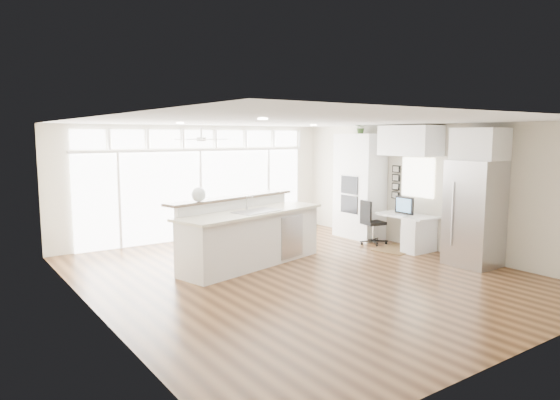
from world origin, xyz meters
TOP-DOWN VIEW (x-y plane):
  - floor at (0.00, 0.00)m, footprint 7.00×8.00m
  - ceiling at (0.00, 0.00)m, footprint 7.00×8.00m
  - wall_back at (0.00, 4.00)m, footprint 7.00×0.04m
  - wall_front at (0.00, -4.00)m, footprint 7.00×0.04m
  - wall_left at (-3.50, 0.00)m, footprint 0.04×8.00m
  - wall_right at (3.50, 0.00)m, footprint 0.04×8.00m
  - glass_wall at (0.00, 3.94)m, footprint 5.80×0.06m
  - transom_row at (0.00, 3.94)m, footprint 5.90×0.06m
  - desk_window at (3.46, 0.30)m, footprint 0.04×0.85m
  - ceiling_fan at (-0.50, 2.80)m, footprint 1.16×1.16m
  - recessed_lights at (0.00, 0.20)m, footprint 3.40×3.00m
  - oven_cabinet at (3.17, 1.80)m, footprint 0.64×1.20m
  - desk_nook at (3.13, 0.30)m, footprint 0.72×1.30m
  - upper_cabinets at (3.17, 0.30)m, footprint 0.64×1.30m
  - refrigerator at (3.11, -1.35)m, footprint 0.76×0.90m
  - fridge_cabinet at (3.17, -1.35)m, footprint 0.64×0.90m
  - framed_photos at (3.46, 0.92)m, footprint 0.06×0.22m
  - kitchen_island at (-0.32, 1.09)m, footprint 3.42×1.96m
  - rug at (2.95, 0.37)m, footprint 1.11×0.90m
  - office_chair at (2.93, 1.09)m, footprint 0.60×0.56m
  - fishbowl at (-1.34, 1.25)m, footprint 0.34×0.34m
  - monitor at (3.05, 0.30)m, footprint 0.11×0.51m
  - keyboard at (2.88, 0.30)m, footprint 0.14×0.36m
  - potted_plant at (3.17, 1.80)m, footprint 0.29×0.32m

SIDE VIEW (x-z plane):
  - floor at x=0.00m, z-range -0.02..0.00m
  - rug at x=2.95m, z-range 0.00..0.01m
  - desk_nook at x=3.13m, z-range 0.00..0.76m
  - office_chair at x=2.93m, z-range 0.00..0.99m
  - kitchen_island at x=-0.32m, z-range 0.00..1.28m
  - keyboard at x=2.88m, z-range 0.76..0.78m
  - monitor at x=3.05m, z-range 0.76..1.18m
  - refrigerator at x=3.11m, z-range 0.00..2.00m
  - glass_wall at x=0.00m, z-range 0.01..2.09m
  - oven_cabinet at x=3.17m, z-range 0.00..2.50m
  - wall_back at x=0.00m, z-range 0.00..2.70m
  - wall_front at x=0.00m, z-range 0.00..2.70m
  - wall_left at x=-3.50m, z-range 0.00..2.70m
  - wall_right at x=3.50m, z-range 0.00..2.70m
  - framed_photos at x=3.46m, z-range 1.00..1.80m
  - fishbowl at x=-1.34m, z-range 1.28..1.54m
  - desk_window at x=3.46m, z-range 1.12..1.98m
  - fridge_cabinet at x=3.17m, z-range 2.00..2.60m
  - upper_cabinets at x=3.17m, z-range 2.03..2.67m
  - transom_row at x=0.00m, z-range 2.18..2.58m
  - ceiling_fan at x=-0.50m, z-range 2.32..2.64m
  - potted_plant at x=3.17m, z-range 2.50..2.74m
  - recessed_lights at x=0.00m, z-range 2.67..2.69m
  - ceiling at x=0.00m, z-range 2.69..2.71m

